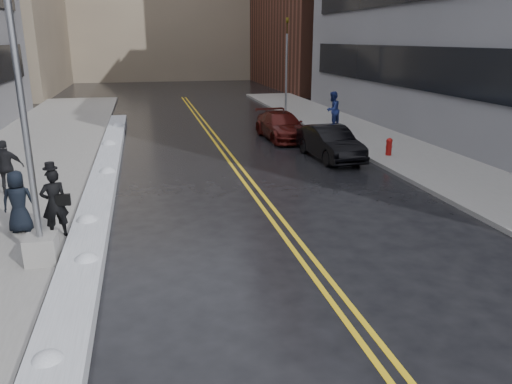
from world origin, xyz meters
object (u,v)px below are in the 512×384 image
lamppost (29,156)px  car_maroon (282,126)px  car_black (330,143)px  fire_hydrant (389,146)px  pedestrian_d (7,167)px  pedestrian_east (333,110)px  traffic_signal (286,61)px  pedestrian_c (18,202)px  pedestrian_fedora (54,203)px

lamppost → car_maroon: size_ratio=1.67×
lamppost → car_black: 13.13m
fire_hydrant → car_maroon: (-3.24, 5.14, 0.11)m
pedestrian_d → pedestrian_east: pedestrian_east is taller
pedestrian_d → car_black: (11.78, 2.86, -0.32)m
pedestrian_east → fire_hydrant: bearing=51.9°
lamppost → traffic_signal: 24.98m
pedestrian_c → car_maroon: 14.87m
pedestrian_east → car_maroon: size_ratio=0.43×
traffic_signal → pedestrian_d: (-13.72, -16.39, -2.40)m
traffic_signal → pedestrian_fedora: (-11.70, -20.51, -2.39)m
pedestrian_fedora → pedestrian_c: bearing=-51.8°
pedestrian_d → traffic_signal: bearing=-137.0°
traffic_signal → pedestrian_d: bearing=-129.9°
lamppost → car_black: lamppost is taller
fire_hydrant → lamppost: bearing=-147.0°
pedestrian_d → pedestrian_east: size_ratio=0.87×
pedestrian_east → car_black: (-2.52, -6.34, -0.45)m
pedestrian_c → lamppost: bearing=114.3°
pedestrian_c → pedestrian_d: pedestrian_d is taller
lamppost → pedestrian_c: lamppost is taller
pedestrian_fedora → pedestrian_c: 1.09m
pedestrian_fedora → pedestrian_east: size_ratio=0.87×
pedestrian_c → pedestrian_d: bearing=-71.1°
pedestrian_c → fire_hydrant: bearing=-153.6°
fire_hydrant → traffic_signal: (-0.50, 14.00, 2.85)m
lamppost → car_maroon: (9.06, 13.14, -1.87)m
fire_hydrant → pedestrian_c: size_ratio=0.46×
car_maroon → traffic_signal: bearing=70.4°
pedestrian_fedora → car_maroon: size_ratio=0.38×
pedestrian_fedora → pedestrian_d: bearing=-85.0°
pedestrian_fedora → car_black: (9.76, 6.99, -0.33)m
fire_hydrant → pedestrian_fedora: size_ratio=0.42×
pedestrian_d → fire_hydrant: bearing=-177.6°
pedestrian_east → pedestrian_c: bearing=6.5°
pedestrian_d → car_black: pedestrian_d is taller
lamppost → pedestrian_fedora: (0.10, 1.49, -1.52)m
traffic_signal → car_maroon: 9.67m
lamppost → fire_hydrant: (12.30, 8.00, -1.98)m
pedestrian_east → lamppost: bearing=12.7°
car_black → car_maroon: (-0.80, 4.67, -0.02)m
lamppost → car_black: size_ratio=1.83×
traffic_signal → car_black: bearing=-98.2°
car_black → car_maroon: size_ratio=0.91×
traffic_signal → pedestrian_fedora: traffic_signal is taller
fire_hydrant → pedestrian_fedora: (-12.20, -6.51, 0.46)m
fire_hydrant → car_black: car_black is taller
pedestrian_c → pedestrian_d: size_ratio=0.93×
traffic_signal → pedestrian_d: traffic_signal is taller
pedestrian_fedora → pedestrian_d: 4.60m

